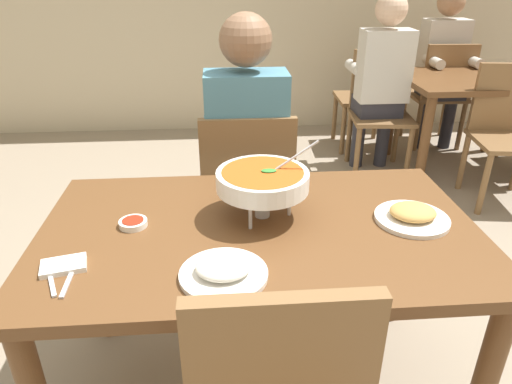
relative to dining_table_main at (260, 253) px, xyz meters
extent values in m
cube|color=brown|center=(0.00, 0.00, 0.08)|extent=(1.40, 0.83, 0.04)
cylinder|color=brown|center=(-0.64, 0.35, -0.28)|extent=(0.07, 0.07, 0.69)
cylinder|color=brown|center=(0.64, 0.35, -0.28)|extent=(0.07, 0.07, 0.69)
cube|color=brown|center=(0.00, 0.79, -0.19)|extent=(0.44, 0.44, 0.03)
cube|color=brown|center=(0.00, 0.59, 0.05)|extent=(0.42, 0.04, 0.45)
cylinder|color=brown|center=(0.19, 0.98, -0.41)|extent=(0.04, 0.04, 0.42)
cylinder|color=brown|center=(-0.19, 0.98, -0.41)|extent=(0.04, 0.04, 0.42)
cylinder|color=brown|center=(0.19, 0.60, -0.41)|extent=(0.04, 0.04, 0.42)
cylinder|color=brown|center=(-0.19, 0.60, -0.41)|extent=(0.04, 0.04, 0.42)
cylinder|color=#2D2D38|center=(0.10, 0.81, -0.40)|extent=(0.10, 0.10, 0.45)
cylinder|color=#2D2D38|center=(-0.10, 0.81, -0.40)|extent=(0.10, 0.10, 0.45)
cube|color=#2D2D38|center=(0.00, 0.77, -0.11)|extent=(0.32, 0.32, 0.12)
cube|color=teal|center=(0.00, 0.69, 0.20)|extent=(0.36, 0.20, 0.50)
sphere|color=#846047|center=(0.00, 0.69, 0.58)|extent=(0.22, 0.22, 0.22)
cylinder|color=teal|center=(0.16, 0.89, 0.15)|extent=(0.08, 0.28, 0.08)
cylinder|color=teal|center=(-0.16, 0.89, 0.15)|extent=(0.08, 0.28, 0.08)
cube|color=brown|center=(0.00, -0.56, 0.05)|extent=(0.42, 0.04, 0.45)
cylinder|color=silver|center=(0.10, 0.07, 0.15)|extent=(0.01, 0.01, 0.10)
cylinder|color=silver|center=(-0.03, 0.15, 0.15)|extent=(0.01, 0.01, 0.10)
cylinder|color=silver|center=(-0.03, -0.01, 0.15)|extent=(0.01, 0.01, 0.10)
torus|color=silver|center=(0.01, 0.07, 0.20)|extent=(0.21, 0.21, 0.01)
cylinder|color=#B2B2B7|center=(0.01, 0.07, 0.12)|extent=(0.05, 0.05, 0.04)
cone|color=orange|center=(0.01, 0.07, 0.15)|extent=(0.02, 0.02, 0.04)
cylinder|color=white|center=(0.01, 0.07, 0.23)|extent=(0.30, 0.30, 0.06)
cylinder|color=#B75119|center=(0.01, 0.07, 0.26)|extent=(0.26, 0.26, 0.01)
ellipsoid|color=#388433|center=(0.03, 0.07, 0.27)|extent=(0.05, 0.03, 0.01)
cylinder|color=silver|center=(0.10, 0.09, 0.29)|extent=(0.18, 0.01, 0.13)
cylinder|color=white|center=(-0.12, -0.25, 0.11)|extent=(0.24, 0.24, 0.01)
ellipsoid|color=white|center=(-0.12, -0.25, 0.13)|extent=(0.15, 0.13, 0.04)
cylinder|color=white|center=(0.50, 0.00, 0.11)|extent=(0.24, 0.24, 0.01)
ellipsoid|color=tan|center=(0.50, 0.00, 0.13)|extent=(0.15, 0.13, 0.04)
cylinder|color=white|center=(-0.40, 0.04, 0.11)|extent=(0.09, 0.09, 0.02)
cylinder|color=maroon|center=(-0.40, 0.04, 0.12)|extent=(0.07, 0.07, 0.01)
cube|color=white|center=(-0.56, -0.18, 0.11)|extent=(0.14, 0.11, 0.02)
cube|color=silver|center=(-0.58, -0.23, 0.11)|extent=(0.08, 0.16, 0.01)
cube|color=silver|center=(-0.53, -0.23, 0.11)|extent=(0.02, 0.17, 0.01)
cube|color=brown|center=(1.74, 2.02, 0.08)|extent=(1.00, 0.80, 0.04)
cylinder|color=brown|center=(1.30, 1.68, -0.28)|extent=(0.07, 0.07, 0.69)
cylinder|color=brown|center=(1.30, 2.36, -0.28)|extent=(0.07, 0.07, 0.69)
cylinder|color=brown|center=(2.18, 2.36, -0.28)|extent=(0.07, 0.07, 0.69)
cylinder|color=brown|center=(2.22, 2.23, -0.41)|extent=(0.04, 0.04, 0.42)
cube|color=brown|center=(1.77, 2.61, -0.19)|extent=(0.46, 0.46, 0.03)
cube|color=brown|center=(1.77, 2.41, 0.05)|extent=(0.42, 0.06, 0.45)
cylinder|color=brown|center=(1.97, 2.79, -0.41)|extent=(0.04, 0.04, 0.42)
cylinder|color=brown|center=(1.59, 2.80, -0.41)|extent=(0.04, 0.04, 0.42)
cylinder|color=brown|center=(1.96, 2.41, -0.41)|extent=(0.04, 0.04, 0.42)
cylinder|color=brown|center=(1.58, 2.42, -0.41)|extent=(0.04, 0.04, 0.42)
cube|color=brown|center=(1.09, 2.02, -0.19)|extent=(0.48, 0.48, 0.03)
cube|color=brown|center=(1.11, 2.22, 0.05)|extent=(0.42, 0.08, 0.45)
cylinder|color=brown|center=(0.88, 1.85, -0.41)|extent=(0.04, 0.04, 0.42)
cylinder|color=brown|center=(1.26, 1.81, -0.41)|extent=(0.04, 0.04, 0.42)
cylinder|color=brown|center=(0.92, 2.23, -0.41)|extent=(0.04, 0.04, 0.42)
cylinder|color=brown|center=(1.30, 2.19, -0.41)|extent=(0.04, 0.04, 0.42)
cube|color=brown|center=(1.11, 2.57, -0.19)|extent=(0.46, 0.46, 0.03)
cube|color=brown|center=(1.31, 2.56, 0.05)|extent=(0.06, 0.42, 0.45)
cylinder|color=brown|center=(0.93, 2.77, -0.41)|extent=(0.04, 0.04, 0.42)
cylinder|color=brown|center=(0.91, 2.39, -0.41)|extent=(0.04, 0.04, 0.42)
cylinder|color=brown|center=(1.31, 2.75, -0.41)|extent=(0.04, 0.04, 0.42)
cylinder|color=brown|center=(1.29, 2.37, -0.41)|extent=(0.04, 0.04, 0.42)
cube|color=brown|center=(1.77, 1.44, -0.19)|extent=(0.49, 0.49, 0.03)
cube|color=brown|center=(1.79, 1.64, 0.05)|extent=(0.42, 0.09, 0.45)
cylinder|color=brown|center=(1.55, 1.27, -0.41)|extent=(0.04, 0.04, 0.42)
cylinder|color=brown|center=(1.60, 1.65, -0.41)|extent=(0.04, 0.04, 0.42)
cylinder|color=#2D2D38|center=(1.67, 2.48, -0.40)|extent=(0.10, 0.10, 0.45)
cylinder|color=#2D2D38|center=(1.87, 2.48, -0.40)|extent=(0.10, 0.10, 0.45)
cube|color=#2D2D38|center=(1.77, 2.52, -0.11)|extent=(0.32, 0.32, 0.12)
cube|color=beige|center=(1.77, 2.60, 0.20)|extent=(0.36, 0.20, 0.50)
sphere|color=#A57756|center=(1.77, 2.60, 0.58)|extent=(0.22, 0.22, 0.22)
cylinder|color=beige|center=(1.61, 2.40, 0.15)|extent=(0.08, 0.28, 0.08)
cylinder|color=beige|center=(1.93, 2.40, 0.15)|extent=(0.08, 0.28, 0.08)
cylinder|color=#2D2D38|center=(1.17, 2.13, -0.40)|extent=(0.10, 0.10, 0.45)
cylinder|color=#2D2D38|center=(0.97, 2.13, -0.40)|extent=(0.10, 0.10, 0.45)
cube|color=#2D2D38|center=(1.07, 2.09, -0.11)|extent=(0.32, 0.32, 0.12)
cube|color=beige|center=(1.07, 2.01, 0.20)|extent=(0.36, 0.20, 0.50)
sphere|color=beige|center=(1.07, 2.01, 0.58)|extent=(0.22, 0.22, 0.22)
cylinder|color=beige|center=(1.23, 2.21, 0.15)|extent=(0.08, 0.28, 0.08)
cylinder|color=beige|center=(0.91, 2.21, 0.15)|extent=(0.08, 0.28, 0.08)
camera|label=1|loc=(-0.11, -1.27, 0.86)|focal=32.48mm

